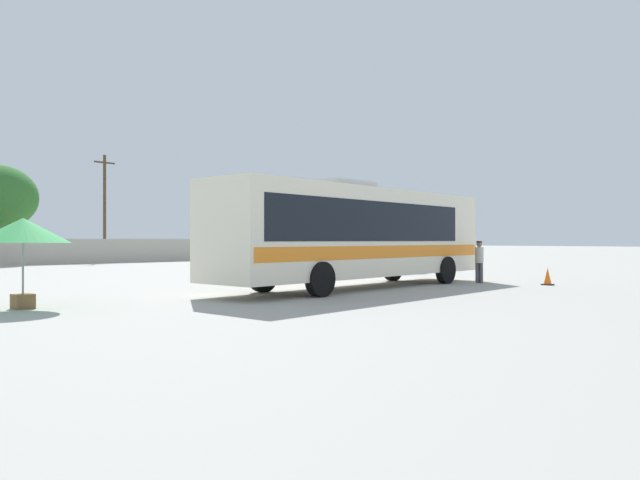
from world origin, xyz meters
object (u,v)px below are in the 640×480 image
coach_bus_cream_orange (356,232)px  utility_pole_near (105,206)px  vendor_umbrella_secondary_green (23,232)px  traffic_cone_on_apron (548,277)px  attendant_by_bus_door (479,259)px  vendor_umbrella_near_gate_blue (398,238)px

coach_bus_cream_orange → utility_pole_near: 32.73m
coach_bus_cream_orange → vendor_umbrella_secondary_green: 10.59m
traffic_cone_on_apron → vendor_umbrella_secondary_green: bearing=163.0°
vendor_umbrella_secondary_green → attendant_by_bus_door: bearing=-10.0°
utility_pole_near → traffic_cone_on_apron: bearing=-88.4°
attendant_by_bus_door → vendor_umbrella_near_gate_blue: vendor_umbrella_near_gate_blue is taller
vendor_umbrella_secondary_green → utility_pole_near: utility_pole_near is taller
utility_pole_near → traffic_cone_on_apron: (1.02, -36.14, -4.09)m
coach_bus_cream_orange → attendant_by_bus_door: coach_bus_cream_orange is taller
vendor_umbrella_near_gate_blue → coach_bus_cream_orange: bearing=-148.2°
vendor_umbrella_secondary_green → traffic_cone_on_apron: bearing=-17.0°
vendor_umbrella_secondary_green → utility_pole_near: size_ratio=0.26×
attendant_by_bus_door → vendor_umbrella_near_gate_blue: bearing=61.2°
vendor_umbrella_secondary_green → utility_pole_near: bearing=63.2°
attendant_by_bus_door → utility_pole_near: (-0.11, 33.81, 3.47)m
vendor_umbrella_near_gate_blue → utility_pole_near: 26.89m
traffic_cone_on_apron → coach_bus_cream_orange: bearing=147.8°
vendor_umbrella_secondary_green → utility_pole_near: (15.70, 31.01, 2.54)m
traffic_cone_on_apron → vendor_umbrella_near_gate_blue: bearing=72.1°
vendor_umbrella_near_gate_blue → traffic_cone_on_apron: bearing=-107.9°
attendant_by_bus_door → utility_pole_near: bearing=90.2°
vendor_umbrella_secondary_green → utility_pole_near: 34.85m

